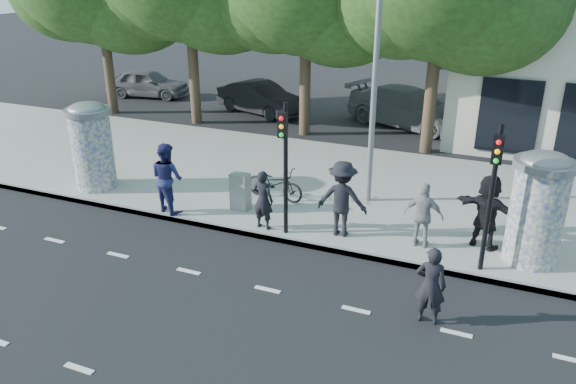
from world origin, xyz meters
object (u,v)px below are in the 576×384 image
at_px(ped_f, 487,212).
at_px(street_lamp, 377,37).
at_px(ad_column_left, 92,144).
at_px(cabinet_left, 240,192).
at_px(traffic_pole_far, 493,185).
at_px(car_mid, 261,98).
at_px(car_right, 409,107).
at_px(ped_b, 263,200).
at_px(ad_column_right, 538,206).
at_px(ped_c, 167,178).
at_px(ped_d, 342,199).
at_px(bicycle, 275,183).
at_px(traffic_pole_near, 285,156).
at_px(ped_e, 423,216).
at_px(car_left, 148,83).
at_px(cabinet_right, 525,231).
at_px(man_road, 431,286).

bearing_deg(ped_f, street_lamp, -6.95).
height_order(ad_column_left, cabinet_left, ad_column_left).
bearing_deg(ad_column_left, traffic_pole_far, -3.55).
relative_size(car_mid, car_right, 0.79).
height_order(traffic_pole_far, ped_b, traffic_pole_far).
height_order(ad_column_right, cabinet_left, ad_column_right).
relative_size(traffic_pole_far, ped_c, 1.73).
relative_size(ped_d, bicycle, 1.07).
relative_size(ad_column_left, car_mid, 0.60).
height_order(traffic_pole_near, ped_e, traffic_pole_near).
bearing_deg(traffic_pole_far, car_left, 145.57).
bearing_deg(ped_c, cabinet_left, -136.49).
xyz_separation_m(traffic_pole_far, cabinet_left, (-6.53, 0.91, -1.55)).
xyz_separation_m(ped_d, car_left, (-14.19, 11.59, -0.42)).
bearing_deg(ad_column_left, street_lamp, 14.94).
relative_size(bicycle, car_left, 0.44).
distance_m(ad_column_left, car_left, 13.02).
xyz_separation_m(ad_column_right, car_right, (-5.04, 10.89, -0.73)).
relative_size(ad_column_right, car_left, 0.63).
bearing_deg(bicycle, ad_column_right, -91.97).
bearing_deg(ped_f, cabinet_left, 21.64).
relative_size(ped_c, cabinet_right, 1.80).
relative_size(ad_column_right, ped_b, 1.68).
distance_m(ped_c, ped_d, 4.89).
relative_size(street_lamp, bicycle, 4.37).
distance_m(traffic_pole_far, ped_b, 5.60).
bearing_deg(bicycle, traffic_pole_near, -142.90).
bearing_deg(cabinet_right, ped_c, 176.07).
relative_size(traffic_pole_far, street_lamp, 0.42).
height_order(ped_d, car_left, ped_d).
height_order(man_road, car_left, man_road).
height_order(car_mid, car_right, car_right).
distance_m(ad_column_right, ped_b, 6.53).
relative_size(street_lamp, car_mid, 1.81).
height_order(traffic_pole_far, cabinet_right, traffic_pole_far).
height_order(car_left, car_mid, car_mid).
distance_m(ad_column_left, ped_b, 6.02).
distance_m(traffic_pole_far, ped_c, 8.40).
relative_size(ped_b, cabinet_right, 1.45).
bearing_deg(cabinet_left, ped_b, -33.65).
bearing_deg(bicycle, cabinet_left, 157.00).
bearing_deg(car_right, ped_f, -137.56).
height_order(cabinet_right, car_right, car_right).
bearing_deg(cabinet_right, ad_column_right, -80.22).
xyz_separation_m(ped_f, cabinet_right, (0.89, 0.10, -0.39)).
distance_m(ad_column_right, traffic_pole_far, 1.52).
height_order(ad_column_left, traffic_pole_near, traffic_pole_near).
bearing_deg(ped_b, ped_f, -161.98).
relative_size(bicycle, car_right, 0.33).
bearing_deg(ped_c, ped_b, -161.52).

